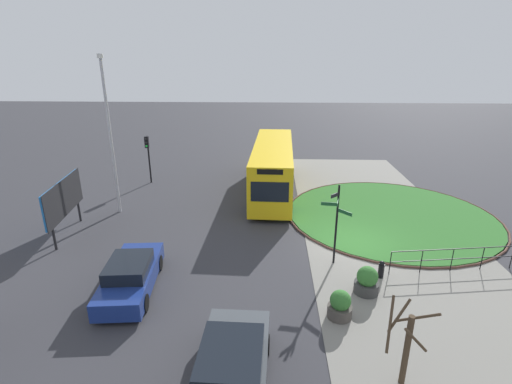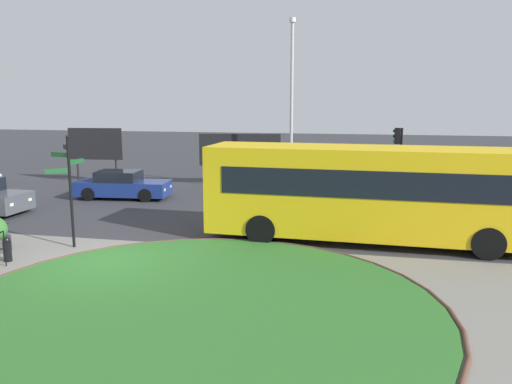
{
  "view_description": "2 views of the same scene",
  "coord_description": "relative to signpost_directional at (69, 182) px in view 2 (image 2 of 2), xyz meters",
  "views": [
    {
      "loc": [
        -16.75,
        4.12,
        8.61
      ],
      "look_at": [
        2.88,
        4.92,
        1.57
      ],
      "focal_mm": 26.65,
      "sensor_mm": 36.0,
      "label": 1
    },
    {
      "loc": [
        7.25,
        -13.2,
        4.74
      ],
      "look_at": [
        3.43,
        4.8,
        1.42
      ],
      "focal_mm": 35.91,
      "sensor_mm": 36.0,
      "label": 2
    }
  ],
  "objects": [
    {
      "name": "traffic_light_near",
      "position": [
        10.83,
        11.42,
        0.34
      ],
      "size": [
        0.49,
        0.28,
        3.4
      ],
      "rotation": [
        0.0,
        0.0,
        3.21
      ],
      "color": "black",
      "rests_on": "ground"
    },
    {
      "name": "ground",
      "position": [
        1.95,
        -1.33,
        -2.16
      ],
      "size": [
        120.0,
        120.0,
        0.0
      ],
      "primitive_type": "plane",
      "color": "#333338"
    },
    {
      "name": "bollard_foreground",
      "position": [
        -1.04,
        -1.78,
        -1.76
      ],
      "size": [
        0.24,
        0.24,
        0.77
      ],
      "color": "black",
      "rests_on": "ground"
    },
    {
      "name": "billboard_left",
      "position": [
        -6.01,
        12.47,
        -0.0
      ],
      "size": [
        3.22,
        0.41,
        3.15
      ],
      "rotation": [
        0.0,
        0.0,
        0.08
      ],
      "color": "black",
      "rests_on": "ground"
    },
    {
      "name": "signpost_directional",
      "position": [
        0.0,
        0.0,
        0.0
      ],
      "size": [
        0.82,
        1.2,
        3.65
      ],
      "color": "black",
      "rests_on": "ground"
    },
    {
      "name": "lamppost_tall",
      "position": [
        5.5,
        11.62,
        2.51
      ],
      "size": [
        0.32,
        0.32,
        8.74
      ],
      "color": "#B7B7BC",
      "rests_on": "ground"
    },
    {
      "name": "grass_kerb_ring",
      "position": [
        5.51,
        -4.07,
        -2.1
      ],
      "size": [
        11.77,
        11.77,
        0.11
      ],
      "primitive_type": "torus",
      "color": "brown",
      "rests_on": "ground"
    },
    {
      "name": "grass_island",
      "position": [
        5.51,
        -4.07,
        -2.11
      ],
      "size": [
        11.46,
        11.46,
        0.1
      ],
      "primitive_type": "cylinder",
      "color": "#2D6B28",
      "rests_on": "ground"
    },
    {
      "name": "sidewalk_paving",
      "position": [
        1.95,
        -3.15,
        -2.15
      ],
      "size": [
        32.0,
        8.35,
        0.02
      ],
      "primitive_type": "cube",
      "color": "gray",
      "rests_on": "ground"
    },
    {
      "name": "car_trailing",
      "position": [
        -2.29,
        8.14,
        -1.53
      ],
      "size": [
        4.64,
        2.12,
        1.35
      ],
      "rotation": [
        0.0,
        0.0,
        0.09
      ],
      "color": "navy",
      "rests_on": "ground"
    },
    {
      "name": "billboard_right",
      "position": [
        2.42,
        13.07,
        -0.21
      ],
      "size": [
        4.51,
        0.73,
        2.89
      ],
      "rotation": [
        0.0,
        0.0,
        0.13
      ],
      "color": "black",
      "rests_on": "ground"
    },
    {
      "name": "bus_yellow",
      "position": [
        9.48,
        2.66,
        -0.43
      ],
      "size": [
        11.04,
        2.81,
        3.2
      ],
      "rotation": [
        0.0,
        0.0,
        3.11
      ],
      "color": "yellow",
      "rests_on": "ground"
    }
  ]
}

